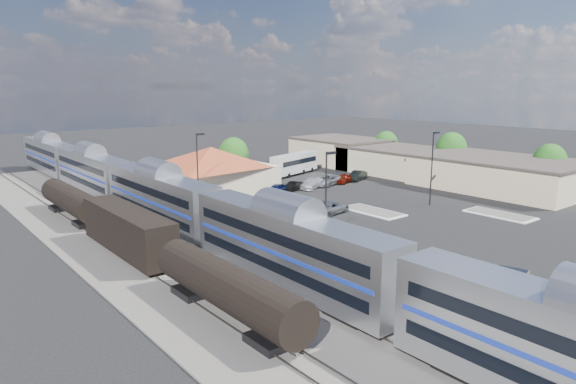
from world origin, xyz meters
TOP-DOWN VIEW (x-y plane):
  - ground at (0.00, 0.00)m, footprint 280.00×280.00m
  - railbed at (-21.00, 8.00)m, footprint 16.00×100.00m
  - platform at (-12.00, 6.00)m, footprint 5.50×92.00m
  - passenger_train at (-18.00, 11.42)m, footprint 3.00×104.00m
  - freight_cars at (-24.00, 4.89)m, footprint 2.80×46.00m
  - station_depot at (-4.56, 24.00)m, footprint 18.35×12.24m
  - buildings_east at (28.00, 14.28)m, footprint 14.40×51.40m
  - traffic_island_south at (4.00, 2.00)m, footprint 3.30×7.50m
  - traffic_island_north at (14.00, -8.00)m, footprint 3.30×7.50m
  - lamp_plat_s at (-10.90, -6.00)m, footprint 1.08×0.25m
  - lamp_plat_n at (-10.90, 16.00)m, footprint 1.08×0.25m
  - lamp_lot at (12.10, 0.00)m, footprint 1.08×0.25m
  - tree_east_a at (34.00, -4.00)m, footprint 4.56×4.56m
  - tree_east_b at (34.00, 12.00)m, footprint 4.94×4.94m
  - tree_east_c at (34.00, 26.00)m, footprint 4.41×4.41m
  - tree_depot at (3.00, 30.00)m, footprint 4.71×4.71m
  - pickup_truck at (-8.50, -20.94)m, footprint 6.49×3.97m
  - suv at (-0.50, 4.59)m, footprint 5.85×3.55m
  - coach_bus at (13.29, 27.66)m, footprint 10.86×5.28m
  - person_a at (-12.01, 0.61)m, footprint 0.53×0.73m
  - person_b at (-11.90, 5.70)m, footprint 0.95×1.05m
  - parked_car_a at (1.48, 17.12)m, footprint 4.30×2.97m
  - parked_car_b at (4.68, 17.42)m, footprint 4.16×2.42m
  - parked_car_c at (7.88, 17.12)m, footprint 5.61×3.92m
  - parked_car_d at (11.08, 17.42)m, footprint 5.98×4.14m
  - parked_car_e at (14.28, 17.12)m, footprint 4.34×2.82m
  - parked_car_f at (17.48, 17.42)m, footprint 4.77×3.01m

SIDE VIEW (x-z plane):
  - ground at x=0.00m, z-range 0.00..0.00m
  - railbed at x=-21.00m, z-range 0.00..0.12m
  - platform at x=-12.00m, z-range 0.00..0.18m
  - traffic_island_south at x=4.00m, z-range 0.00..0.21m
  - traffic_island_north at x=14.00m, z-range 0.00..0.21m
  - parked_car_b at x=4.68m, z-range 0.00..1.30m
  - parked_car_a at x=1.48m, z-range 0.00..1.36m
  - parked_car_e at x=14.28m, z-range 0.00..1.37m
  - parked_car_f at x=17.48m, z-range 0.00..1.48m
  - parked_car_c at x=7.88m, z-range 0.00..1.51m
  - suv at x=-0.50m, z-range 0.00..1.52m
  - parked_car_d at x=11.08m, z-range 0.00..1.52m
  - pickup_truck at x=-8.50m, z-range -0.05..2.05m
  - person_b at x=-11.90m, z-range 0.18..1.96m
  - person_a at x=-12.01m, z-range 0.18..2.03m
  - freight_cars at x=-24.00m, z-range -0.07..3.93m
  - coach_bus at x=13.29m, z-range 0.26..3.67m
  - buildings_east at x=28.00m, z-range -0.13..4.67m
  - passenger_train at x=-18.00m, z-range 0.09..5.64m
  - station_depot at x=-4.56m, z-range 0.03..6.23m
  - tree_east_c at x=34.00m, z-range 0.66..6.87m
  - tree_east_a at x=34.00m, z-range 0.68..7.10m
  - tree_depot at x=3.00m, z-range 0.71..7.34m
  - tree_east_b at x=34.00m, z-range 0.74..7.70m
  - lamp_plat_s at x=-10.90m, z-range 0.84..9.84m
  - lamp_plat_n at x=-10.90m, z-range 0.84..9.84m
  - lamp_lot at x=12.10m, z-range 0.84..9.84m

